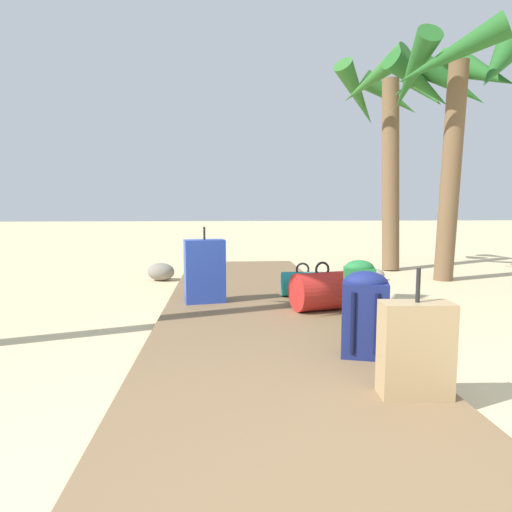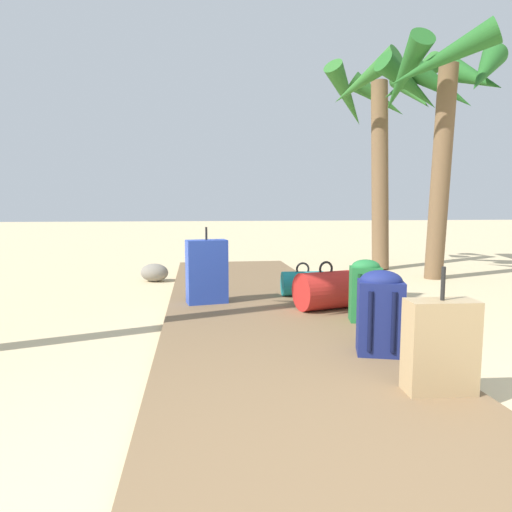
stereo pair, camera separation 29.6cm
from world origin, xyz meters
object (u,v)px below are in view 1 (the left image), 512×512
duffel_bag_red (322,291)px  palm_tree_far_right (392,111)px  duffel_bag_teal (302,284)px  suitcase_blue (205,271)px  backpack_navy (365,312)px  backpack_green (359,290)px  palm_tree_near_right (450,95)px  suitcase_tan (415,349)px

duffel_bag_red → palm_tree_far_right: (1.99, 3.42, 2.53)m
duffel_bag_teal → suitcase_blue: bearing=-167.4°
backpack_navy → duffel_bag_red: bearing=89.3°
backpack_green → palm_tree_near_right: size_ratio=0.16×
backpack_navy → backpack_green: (0.24, 0.90, -0.02)m
suitcase_tan → duffel_bag_red: bearing=91.4°
backpack_navy → suitcase_blue: bearing=122.4°
duffel_bag_teal → suitcase_blue: 1.19m
backpack_navy → backpack_green: size_ratio=1.06×
suitcase_tan → palm_tree_far_right: 6.35m
backpack_green → suitcase_blue: (-1.44, 0.99, 0.05)m
duffel_bag_teal → duffel_bag_red: bearing=-84.3°
suitcase_blue → palm_tree_far_right: bearing=42.7°
backpack_navy → duffel_bag_teal: bearing=91.4°
duffel_bag_teal → suitcase_blue: suitcase_blue is taller
backpack_green → palm_tree_far_right: 4.95m
backpack_navy → duffel_bag_teal: (-0.05, 2.14, -0.17)m
duffel_bag_red → backpack_navy: bearing=-90.7°
suitcase_tan → palm_tree_near_right: size_ratio=0.20×
backpack_navy → palm_tree_far_right: palm_tree_far_right is taller
suitcase_blue → palm_tree_near_right: bearing=24.4°
duffel_bag_red → suitcase_tan: size_ratio=0.92×
suitcase_blue → palm_tree_near_right: 4.57m
palm_tree_near_right → palm_tree_far_right: bearing=105.3°
duffel_bag_teal → suitcase_blue: size_ratio=0.61×
backpack_navy → palm_tree_near_right: palm_tree_near_right is taller
duffel_bag_red → backpack_green: (0.22, -0.53, 0.11)m
suitcase_tan → palm_tree_far_right: bearing=70.7°
duffel_bag_red → duffel_bag_teal: (-0.07, 0.72, -0.05)m
suitcase_tan → backpack_green: size_ratio=1.26×
palm_tree_far_right → palm_tree_near_right: bearing=-74.7°
backpack_navy → duffel_bag_teal: size_ratio=1.20×
palm_tree_near_right → duffel_bag_teal: bearing=-150.6°
palm_tree_near_right → backpack_green: bearing=-129.2°
suitcase_tan → duffel_bag_teal: 2.83m
backpack_navy → duffel_bag_teal: 2.15m
duffel_bag_red → suitcase_blue: (-1.22, 0.46, 0.15)m
suitcase_tan → suitcase_blue: suitcase_blue is taller
duffel_bag_teal → palm_tree_far_right: bearing=52.7°
backpack_navy → suitcase_blue: suitcase_blue is taller
backpack_navy → palm_tree_far_right: size_ratio=0.16×
backpack_navy → palm_tree_far_right: 5.77m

